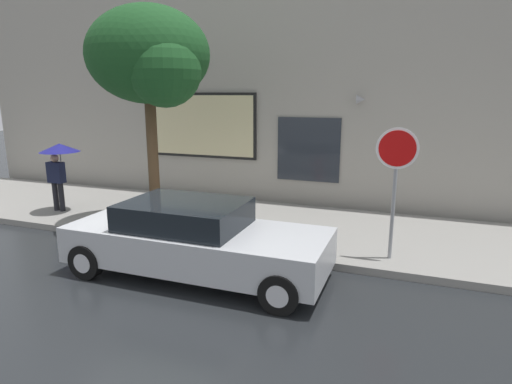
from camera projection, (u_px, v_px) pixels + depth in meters
The scene contains 8 objects.
ground_plane at pixel (155, 266), 8.29m from camera, with size 60.00×60.00×0.00m, color black.
sidewalk at pixel (220, 221), 11.01m from camera, with size 20.00×4.00×0.15m, color gray.
building_facade at pixel (254, 85), 12.53m from camera, with size 20.00×0.67×7.00m.
parked_car at pixel (195, 239), 7.77m from camera, with size 4.73×1.89×1.37m.
fire_hydrant at pixel (248, 221), 9.35m from camera, with size 0.30×0.44×0.82m.
pedestrian_with_umbrella at pixel (59, 157), 11.28m from camera, with size 1.02×1.02×1.83m.
street_tree at pixel (151, 59), 9.60m from camera, with size 2.90×2.47×5.04m.
stop_sign at pixel (396, 168), 7.89m from camera, with size 0.76×0.10×2.51m.
Camera 1 is at (4.54, -6.58, 3.27)m, focal length 30.17 mm.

